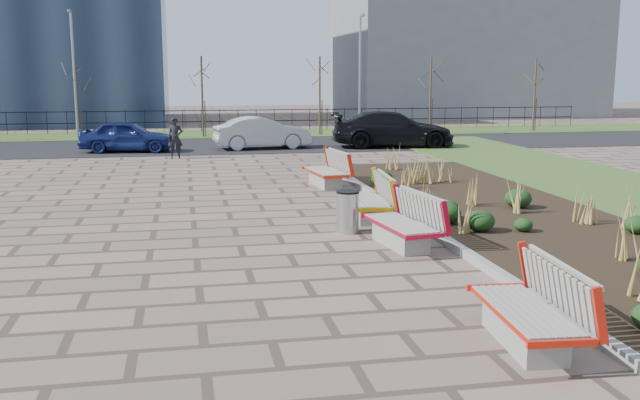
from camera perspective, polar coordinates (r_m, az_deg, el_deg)
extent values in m
plane|color=#775F52|center=(10.56, -4.98, -7.96)|extent=(120.00, 120.00, 0.00)
cube|color=black|center=(16.95, 14.65, -1.10)|extent=(4.50, 18.00, 0.10)
cube|color=gray|center=(16.09, 7.14, -1.35)|extent=(0.16, 18.00, 0.15)
cube|color=#33511E|center=(38.13, -9.38, 5.21)|extent=(80.00, 5.00, 0.04)
cube|color=black|center=(32.16, -9.07, 4.29)|extent=(80.00, 7.00, 0.02)
cylinder|color=#B2B2B7|center=(14.70, 2.24, -0.99)|extent=(0.46, 0.46, 0.85)
imported|color=black|center=(27.81, -11.51, 4.89)|extent=(0.58, 0.39, 1.57)
imported|color=navy|center=(30.41, -15.15, 4.97)|extent=(3.97, 1.98, 1.30)
imported|color=#9E9FA5|center=(30.73, -4.64, 5.39)|extent=(4.24, 1.94, 1.35)
imported|color=black|center=(31.41, 5.84, 5.65)|extent=(5.54, 2.81, 1.54)
cube|color=slate|center=(56.08, 11.36, 11.82)|extent=(18.00, 12.00, 10.00)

